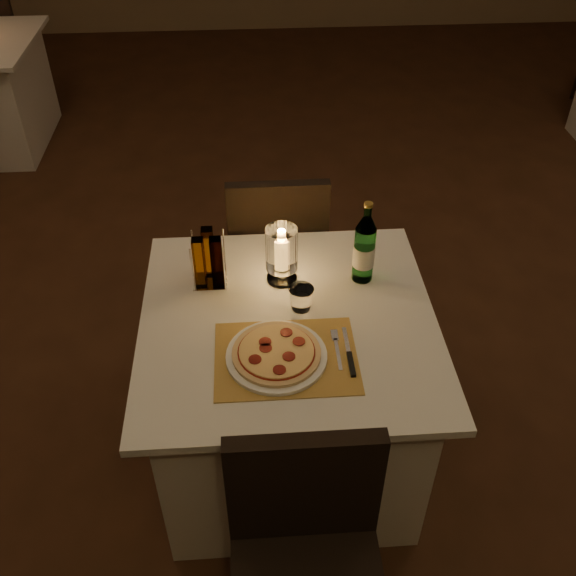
{
  "coord_description": "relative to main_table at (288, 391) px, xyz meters",
  "views": [
    {
      "loc": [
        -0.17,
        -1.79,
        2.21
      ],
      "look_at": [
        -0.06,
        -0.19,
        0.86
      ],
      "focal_mm": 40.0,
      "sensor_mm": 36.0,
      "label": 1
    }
  ],
  "objects": [
    {
      "name": "plate",
      "position": [
        -0.05,
        -0.18,
        0.38
      ],
      "size": [
        0.32,
        0.32,
        0.01
      ],
      "primitive_type": "cylinder",
      "color": "white",
      "rests_on": "placemat"
    },
    {
      "name": "water_bottle",
      "position": [
        0.28,
        0.2,
        0.49
      ],
      "size": [
        0.08,
        0.08,
        0.32
      ],
      "color": "#61B56A",
      "rests_on": "main_table"
    },
    {
      "name": "knife",
      "position": [
        0.18,
        -0.21,
        0.37
      ],
      "size": [
        0.02,
        0.22,
        0.01
      ],
      "color": "black",
      "rests_on": "placemat"
    },
    {
      "name": "placemat",
      "position": [
        -0.02,
        -0.18,
        0.37
      ],
      "size": [
        0.45,
        0.34,
        0.0
      ],
      "primitive_type": "cube",
      "color": "#B0863D",
      "rests_on": "main_table"
    },
    {
      "name": "floor",
      "position": [
        0.06,
        0.21,
        -0.38
      ],
      "size": [
        8.0,
        10.0,
        0.02
      ],
      "primitive_type": "cube",
      "color": "#402414",
      "rests_on": "ground"
    },
    {
      "name": "pizza",
      "position": [
        -0.05,
        -0.18,
        0.39
      ],
      "size": [
        0.28,
        0.28,
        0.02
      ],
      "color": "#D8B77F",
      "rests_on": "plate"
    },
    {
      "name": "chair_near",
      "position": [
        -0.0,
        -0.71,
        0.18
      ],
      "size": [
        0.42,
        0.42,
        0.9
      ],
      "color": "black",
      "rests_on": "ground"
    },
    {
      "name": "main_table",
      "position": [
        0.0,
        0.0,
        0.0
      ],
      "size": [
        1.0,
        1.0,
        0.74
      ],
      "color": "silver",
      "rests_on": "ground"
    },
    {
      "name": "tumbler",
      "position": [
        0.05,
        0.05,
        0.41
      ],
      "size": [
        0.09,
        0.09,
        0.09
      ],
      "primitive_type": null,
      "color": "white",
      "rests_on": "main_table"
    },
    {
      "name": "fork",
      "position": [
        0.14,
        -0.15,
        0.37
      ],
      "size": [
        0.02,
        0.18,
        0.0
      ],
      "color": "silver",
      "rests_on": "placemat"
    },
    {
      "name": "cruet_caddy",
      "position": [
        -0.27,
        0.21,
        0.46
      ],
      "size": [
        0.12,
        0.12,
        0.21
      ],
      "color": "white",
      "rests_on": "main_table"
    },
    {
      "name": "chair_far",
      "position": [
        -0.0,
        0.71,
        0.18
      ],
      "size": [
        0.42,
        0.42,
        0.9
      ],
      "color": "black",
      "rests_on": "ground"
    },
    {
      "name": "hurricane_candle",
      "position": [
        -0.01,
        0.21,
        0.49
      ],
      "size": [
        0.11,
        0.11,
        0.22
      ],
      "color": "white",
      "rests_on": "main_table"
    }
  ]
}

